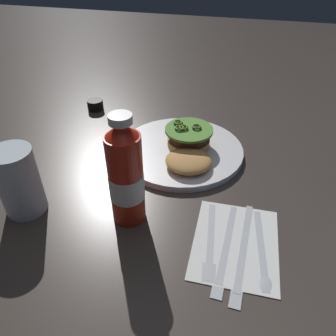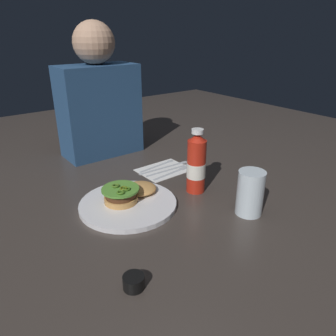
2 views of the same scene
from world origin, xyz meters
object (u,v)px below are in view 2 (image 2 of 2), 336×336
Objects in this scene: water_glass at (250,193)px; condiment_cup at (134,282)px; ketchup_bottle at (196,164)px; dinner_plate at (128,204)px; fork_utensil at (174,171)px; steak_knife at (167,166)px; spoon_utensil at (162,163)px; burger_sandwich at (128,192)px; butter_knife at (172,168)px; napkin at (164,170)px; diner_person at (99,99)px.

condiment_cup is (-0.43, -0.05, -0.05)m from water_glass.
ketchup_bottle is at bearing 98.33° from water_glass.
fork_utensil is (0.27, 0.11, -0.00)m from dinner_plate.
steak_knife is at bearing 81.64° from fork_utensil.
condiment_cup is at bearing -131.51° from spoon_utensil.
burger_sandwich reaches higher than dinner_plate.
fork_utensil and butter_knife have the same top height.
steak_knife reaches higher than napkin.
spoon_utensil is at bearing 34.36° from burger_sandwich.
napkin is (0.02, 0.20, -0.09)m from ketchup_bottle.
burger_sandwich is 1.05× the size of spoon_utensil.
butter_knife is 1.14× the size of spoon_utensil.
napkin is at bearing -72.32° from diner_person.
ketchup_bottle is 0.40× the size of diner_person.
burger_sandwich is at bearing -160.26° from fork_utensil.
burger_sandwich is 0.27m from fork_utensil.
napkin is (0.25, 0.15, -0.01)m from dinner_plate.
fork_utensil is at bearing 88.95° from water_glass.
condiment_cup is at bearing -132.50° from napkin.
ketchup_bottle is at bearing -17.39° from burger_sandwich.
ketchup_bottle reaches higher than fork_utensil.
spoon_utensil reaches higher than napkin.
ketchup_bottle reaches higher than spoon_utensil.
steak_knife is at bearing -67.05° from diner_person.
napkin is 1.06× the size of fork_utensil.
spoon_utensil is 0.34× the size of diner_person.
diner_person is (-0.08, 0.51, 0.14)m from ketchup_bottle.
condiment_cup is 0.23× the size of butter_knife.
ketchup_bottle is at bearing -80.85° from diner_person.
spoon_utensil is at bearing 88.11° from water_glass.
spoon_utensil is at bearing -64.48° from diner_person.
burger_sandwich is (0.01, 0.02, 0.03)m from dinner_plate.
ketchup_bottle is 0.27m from spoon_utensil.
water_glass is 0.60× the size of steak_knife.
water_glass is at bearing -81.08° from diner_person.
burger_sandwich is at bearing 54.61° from dinner_plate.
napkin is (0.24, 0.13, -0.03)m from burger_sandwich.
ketchup_bottle is 4.62× the size of condiment_cup.
dinner_plate is at bearing -144.17° from spoon_utensil.
condiment_cup reaches higher than fork_utensil.
condiment_cup is at bearing -147.78° from ketchup_bottle.
condiment_cup is 0.62m from butter_knife.
dinner_plate is 0.34m from spoon_utensil.
butter_knife is (0.03, -0.02, 0.00)m from napkin.
ketchup_bottle is 1.60× the size of water_glass.
diner_person is at bearing 107.68° from napkin.
water_glass is at bearing -91.05° from fork_utensil.
butter_knife is at bearing 87.95° from water_glass.
diner_person is (-0.12, 0.35, 0.23)m from fork_utensil.
condiment_cup is 0.25× the size of napkin.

